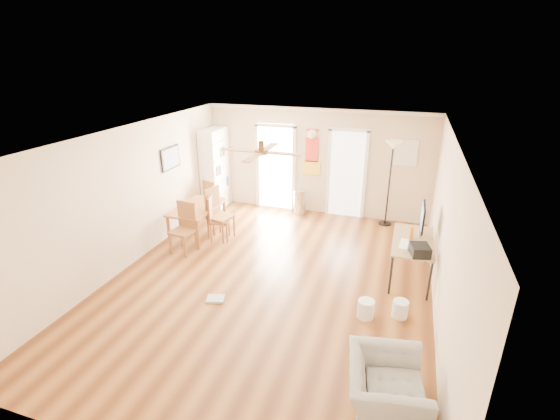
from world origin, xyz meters
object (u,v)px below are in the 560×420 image
(dining_chair_near, at_px, (182,229))
(computer_desk, at_px, (411,259))
(dining_chair_far, at_px, (214,197))
(wastebasket_b, at_px, (400,309))
(torchiere_lamp, at_px, (389,184))
(dining_chair_right_b, at_px, (219,218))
(bookshelf, at_px, (215,169))
(trash_can, at_px, (299,202))
(wastebasket_a, at_px, (366,309))
(dining_table, at_px, (198,221))
(dining_chair_right_a, at_px, (221,214))
(printer, at_px, (420,250))
(armchair, at_px, (386,389))

(dining_chair_near, height_order, computer_desk, dining_chair_near)
(dining_chair_near, bearing_deg, dining_chair_far, 104.21)
(wastebasket_b, bearing_deg, dining_chair_far, 148.24)
(torchiere_lamp, distance_m, wastebasket_b, 3.68)
(dining_chair_right_b, height_order, dining_chair_near, dining_chair_near)
(bookshelf, relative_size, trash_can, 3.27)
(torchiere_lamp, relative_size, wastebasket_b, 7.23)
(torchiere_lamp, height_order, wastebasket_a, torchiere_lamp)
(dining_table, height_order, torchiere_lamp, torchiere_lamp)
(torchiere_lamp, bearing_deg, wastebasket_b, -82.31)
(dining_chair_far, xyz_separation_m, wastebasket_a, (4.09, -3.02, -0.31))
(dining_table, relative_size, dining_chair_right_a, 1.22)
(dining_chair_near, xyz_separation_m, wastebasket_b, (4.29, -0.84, -0.38))
(trash_can, bearing_deg, printer, -45.13)
(dining_table, distance_m, trash_can, 2.60)
(trash_can, distance_m, printer, 3.99)
(dining_chair_far, distance_m, wastebasket_a, 5.10)
(armchair, bearing_deg, dining_chair_right_a, 37.68)
(dining_chair_right_a, bearing_deg, bookshelf, 41.83)
(dining_chair_right_b, height_order, wastebasket_a, dining_chair_right_b)
(trash_can, distance_m, wastebasket_a, 4.25)
(trash_can, relative_size, armchair, 0.64)
(dining_chair_near, distance_m, armchair, 4.99)
(bookshelf, xyz_separation_m, dining_chair_right_b, (0.92, -1.72, -0.54))
(dining_chair_right_b, relative_size, torchiere_lamp, 0.49)
(dining_chair_near, relative_size, armchair, 1.06)
(wastebasket_a, bearing_deg, dining_chair_right_a, 150.85)
(dining_chair_right_a, xyz_separation_m, printer, (4.05, -0.96, 0.27))
(dining_chair_right_a, bearing_deg, wastebasket_a, -106.52)
(dining_table, height_order, dining_chair_right_a, dining_chair_right_a)
(trash_can, bearing_deg, dining_chair_far, -161.30)
(dining_chair_far, height_order, armchair, dining_chair_far)
(dining_chair_right_a, relative_size, wastebasket_b, 4.02)
(printer, bearing_deg, dining_table, 153.96)
(trash_can, distance_m, armchair, 5.92)
(bookshelf, height_order, dining_chair_far, bookshelf)
(dining_table, relative_size, trash_can, 2.16)
(armchair, bearing_deg, dining_chair_far, 34.73)
(dining_chair_right_b, relative_size, wastebasket_a, 3.31)
(dining_chair_right_a, height_order, printer, dining_chair_right_a)
(dining_chair_right_a, relative_size, torchiere_lamp, 0.56)
(dining_chair_far, relative_size, torchiere_lamp, 0.46)
(trash_can, xyz_separation_m, wastebasket_b, (2.59, -3.52, -0.18))
(armchair, bearing_deg, bookshelf, 32.99)
(dining_chair_right_b, height_order, printer, dining_chair_right_b)
(dining_chair_far, bearing_deg, printer, 174.81)
(computer_desk, distance_m, printer, 0.70)
(dining_chair_right_b, relative_size, computer_desk, 0.71)
(dining_table, xyz_separation_m, computer_desk, (4.50, -0.41, 0.03))
(printer, bearing_deg, computer_desk, 85.88)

